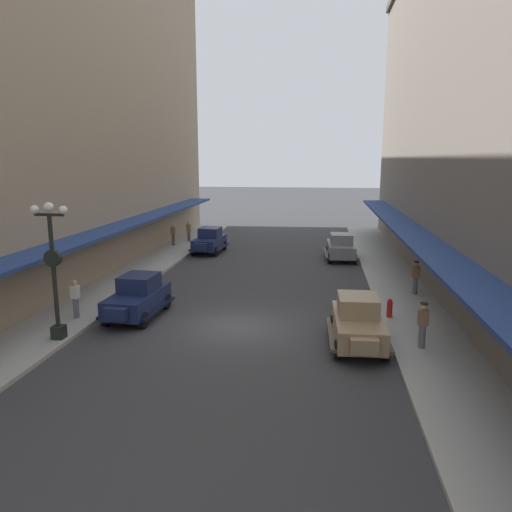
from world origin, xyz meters
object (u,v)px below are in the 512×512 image
at_px(lamp_post_with_clock, 53,265).
at_px(pedestrian_4, 75,299).
at_px(parked_car_1, 358,321).
at_px(pedestrian_0, 189,231).
at_px(fire_hydrant, 390,308).
at_px(pedestrian_3, 416,277).
at_px(parked_car_2, 138,296).
at_px(parked_car_0, 209,240).
at_px(pedestrian_1, 173,235).
at_px(parked_car_3, 341,246).
at_px(pedestrian_2, 423,325).

height_order(lamp_post_with_clock, pedestrian_4, lamp_post_with_clock).
distance_m(parked_car_1, pedestrian_0, 24.27).
bearing_deg(pedestrian_0, fire_hydrant, -52.69).
bearing_deg(parked_car_1, pedestrian_3, 64.49).
bearing_deg(pedestrian_3, lamp_post_with_clock, -150.65).
distance_m(parked_car_2, pedestrian_4, 2.58).
xyz_separation_m(parked_car_1, pedestrian_0, (-12.13, 21.02, 0.05)).
relative_size(parked_car_0, fire_hydrant, 5.27).
distance_m(pedestrian_1, pedestrian_4, 17.88).
bearing_deg(lamp_post_with_clock, parked_car_0, 84.93).
bearing_deg(parked_car_3, pedestrian_0, 156.67).
bearing_deg(pedestrian_3, parked_car_2, -159.14).
relative_size(parked_car_2, pedestrian_3, 2.58).
height_order(pedestrian_0, pedestrian_1, same).
bearing_deg(parked_car_1, fire_hydrant, 62.73).
distance_m(lamp_post_with_clock, fire_hydrant, 13.65).
xyz_separation_m(parked_car_2, pedestrian_3, (12.65, 4.82, 0.07)).
relative_size(lamp_post_with_clock, fire_hydrant, 6.29).
xyz_separation_m(fire_hydrant, pedestrian_3, (1.76, 3.94, 0.45)).
height_order(parked_car_1, parked_car_2, same).
xyz_separation_m(parked_car_3, pedestrian_0, (-12.10, 5.22, 0.05)).
xyz_separation_m(pedestrian_1, pedestrian_4, (1.13, -17.85, 0.00)).
bearing_deg(fire_hydrant, parked_car_2, -175.39).
bearing_deg(parked_car_3, pedestrian_3, -69.14).
relative_size(lamp_post_with_clock, pedestrian_1, 3.15).
bearing_deg(fire_hydrant, parked_car_1, -117.27).
distance_m(lamp_post_with_clock, pedestrian_1, 20.43).
distance_m(parked_car_3, lamp_post_with_clock, 20.41).
distance_m(parked_car_2, fire_hydrant, 10.93).
relative_size(pedestrian_1, pedestrian_4, 1.00).
height_order(parked_car_1, pedestrian_2, parked_car_1).
relative_size(fire_hydrant, pedestrian_3, 0.49).
distance_m(pedestrian_2, pedestrian_3, 7.41).
height_order(parked_car_1, parked_car_3, same).
relative_size(parked_car_2, pedestrian_1, 2.63).
bearing_deg(pedestrian_4, lamp_post_with_clock, -77.33).
distance_m(parked_car_1, parked_car_2, 9.56).
bearing_deg(pedestrian_4, parked_car_3, 51.20).
bearing_deg(parked_car_1, pedestrian_0, 119.98).
distance_m(pedestrian_0, pedestrian_1, 2.06).
bearing_deg(fire_hydrant, pedestrian_1, 131.97).
relative_size(parked_car_0, pedestrian_1, 2.63).
bearing_deg(parked_car_3, parked_car_0, 171.18).
xyz_separation_m(parked_car_0, fire_hydrant, (11.11, -14.23, -0.38)).
height_order(parked_car_3, fire_hydrant, parked_car_3).
bearing_deg(pedestrian_2, pedestrian_4, 173.52).
xyz_separation_m(fire_hydrant, pedestrian_2, (0.68, -3.39, 0.45)).
height_order(pedestrian_1, pedestrian_3, pedestrian_3).
xyz_separation_m(parked_car_2, pedestrian_1, (-3.54, 16.92, 0.05)).
height_order(parked_car_3, pedestrian_2, parked_car_3).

